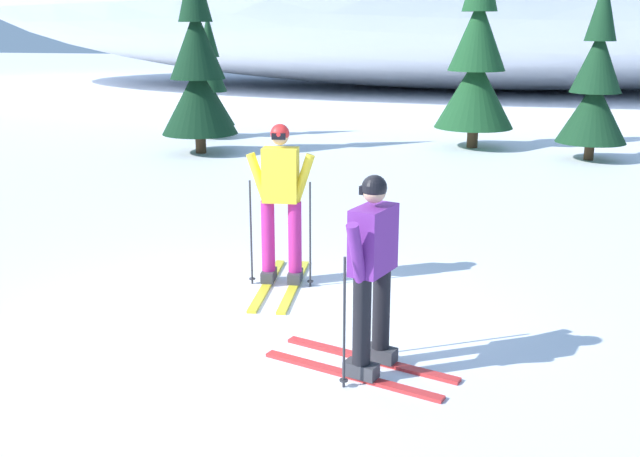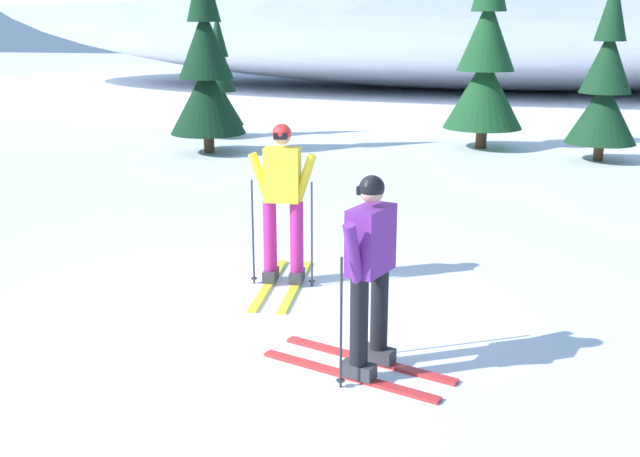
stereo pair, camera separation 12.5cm
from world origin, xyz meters
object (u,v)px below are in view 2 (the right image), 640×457
Objects in this scene: skier_yellow_jacket at (283,203)px; skier_purple_jacket at (369,272)px; pine_tree_center at (486,62)px; pine_tree_center_right at (605,85)px; pine_tree_far_left at (219,86)px; pine_tree_center_left at (206,70)px.

skier_yellow_jacket is 1.06× the size of skier_purple_jacket.
skier_purple_jacket is (1.27, -1.97, -0.05)m from skier_yellow_jacket.
pine_tree_center_right is at bearing -25.48° from pine_tree_center.
pine_tree_far_left is at bearing 114.94° from skier_purple_jacket.
pine_tree_far_left is 9.16m from pine_tree_center_right.
pine_tree_center reaches higher than pine_tree_center_right.
pine_tree_far_left is (-4.49, 10.40, 0.35)m from skier_yellow_jacket.
pine_tree_center_right is (3.27, 10.85, 0.69)m from skier_purple_jacket.
skier_purple_jacket is 0.36× the size of pine_tree_center.
skier_yellow_jacket is 0.41× the size of pine_tree_center_left.
skier_purple_jacket is 12.10m from pine_tree_center.
skier_yellow_jacket is 0.48× the size of pine_tree_center_right.
skier_yellow_jacket is 2.34m from skier_purple_jacket.
pine_tree_center is at bearing 18.24° from pine_tree_center_left.
skier_purple_jacket is at bearing -62.66° from pine_tree_center_left.
pine_tree_far_left is 0.71× the size of pine_tree_center_left.
pine_tree_center is (6.01, 1.98, 0.15)m from pine_tree_center_left.
pine_tree_center_right is (2.46, -1.17, -0.39)m from pine_tree_center.
pine_tree_center_left is at bearing -161.76° from pine_tree_center.
skier_yellow_jacket is 11.33m from pine_tree_far_left.
pine_tree_center reaches higher than pine_tree_far_left.
pine_tree_center_right is (9.02, -1.52, 0.30)m from pine_tree_far_left.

